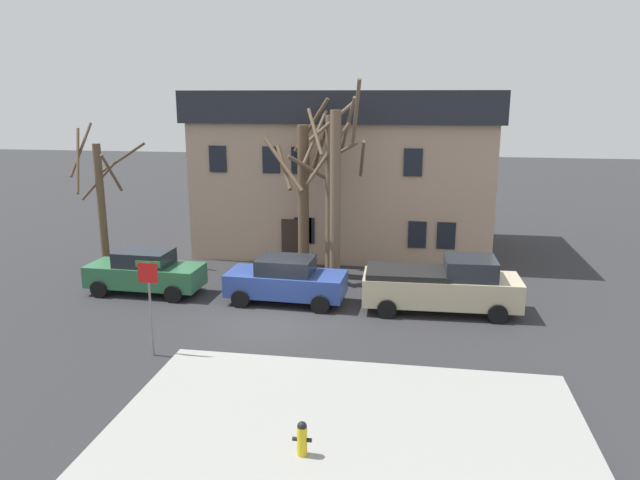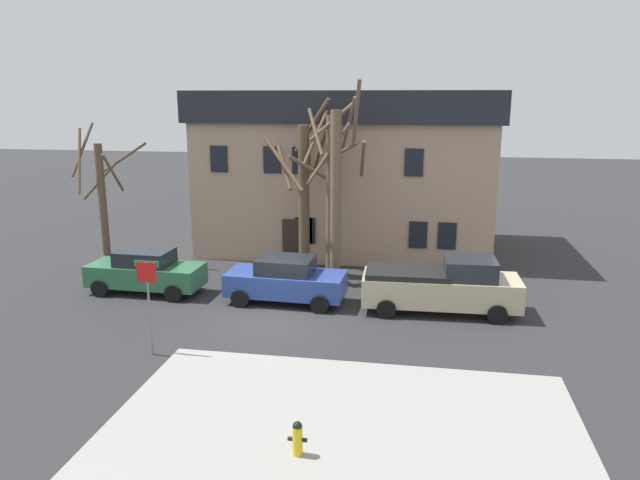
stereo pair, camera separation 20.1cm
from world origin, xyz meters
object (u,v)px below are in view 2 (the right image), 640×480
building_main (348,169)px  tree_bare_far (332,188)px  pickup_truck_beige (442,286)px  bicycle_leaning (164,271)px  tree_bare_end (336,191)px  car_blue_sedan (286,280)px  fire_hydrant (297,438)px  tree_bare_mid (303,192)px  street_sign_pole (148,290)px  tree_bare_near (102,199)px  car_green_sedan (146,271)px

building_main → tree_bare_far: size_ratio=1.90×
pickup_truck_beige → bicycle_leaning: (-11.56, 1.99, -0.61)m
building_main → bicycle_leaning: (-6.94, -7.19, -3.61)m
tree_bare_end → bicycle_leaning: (-7.31, -0.62, -3.51)m
car_blue_sedan → fire_hydrant: size_ratio=5.73×
car_blue_sedan → bicycle_leaning: (-5.80, 1.96, -0.50)m
tree_bare_far → fire_hydrant: 13.77m
tree_bare_mid → street_sign_pole: size_ratio=2.57×
building_main → street_sign_pole: 15.13m
tree_bare_end → fire_hydrant: bearing=-85.3°
building_main → street_sign_pole: (-4.06, -14.45, -1.93)m
tree_bare_mid → tree_bare_far: 1.35m
building_main → bicycle_leaning: size_ratio=8.31×
tree_bare_mid → tree_bare_far: (1.28, -0.32, 0.25)m
building_main → tree_bare_near: size_ratio=2.23×
fire_hydrant → car_blue_sedan: bearing=104.4°
building_main → pickup_truck_beige: (4.62, -9.17, -3.00)m
tree_bare_end → fire_hydrant: (1.01, -12.36, -3.36)m
tree_bare_near → tree_bare_far: (10.01, 0.74, 0.60)m
car_blue_sedan → pickup_truck_beige: pickup_truck_beige is taller
fire_hydrant → building_main: bearing=94.2°
tree_bare_end → street_sign_pole: tree_bare_end is taller
building_main → tree_bare_far: 5.63m
building_main → pickup_truck_beige: size_ratio=2.57×
tree_bare_far → street_sign_pole: (-4.12, -8.82, -1.80)m
tree_bare_end → pickup_truck_beige: size_ratio=1.47×
car_blue_sedan → pickup_truck_beige: 5.76m
tree_bare_mid → tree_bare_end: size_ratio=0.91×
bicycle_leaning → tree_bare_near: bearing=164.9°
tree_bare_mid → tree_bare_end: 2.05m
car_green_sedan → pickup_truck_beige: (11.46, -0.19, 0.11)m
tree_bare_far → car_blue_sedan: tree_bare_far is taller
building_main → tree_bare_end: (0.37, -6.57, -0.09)m
tree_bare_far → fire_hydrant: tree_bare_far is taller
building_main → tree_bare_end: 6.58m
tree_bare_near → tree_bare_far: 10.06m
tree_bare_near → fire_hydrant: 17.13m
tree_bare_near → car_blue_sedan: tree_bare_near is taller
tree_bare_mid → car_blue_sedan: tree_bare_mid is taller
tree_bare_far → car_green_sedan: tree_bare_far is taller
tree_bare_end → car_green_sedan: bearing=-161.5°
car_blue_sedan → fire_hydrant: car_blue_sedan is taller
tree_bare_near → car_green_sedan: tree_bare_near is taller
tree_bare_end → car_green_sedan: (-7.21, -2.42, -3.01)m
tree_bare_mid → street_sign_pole: bearing=-107.2°
tree_bare_near → tree_bare_end: 10.34m
tree_bare_far → tree_bare_mid: bearing=166.0°
car_green_sedan → car_blue_sedan: car_blue_sedan is taller
tree_bare_mid → tree_bare_end: tree_bare_end is taller
tree_bare_near → street_sign_pole: (5.89, -8.07, -1.20)m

